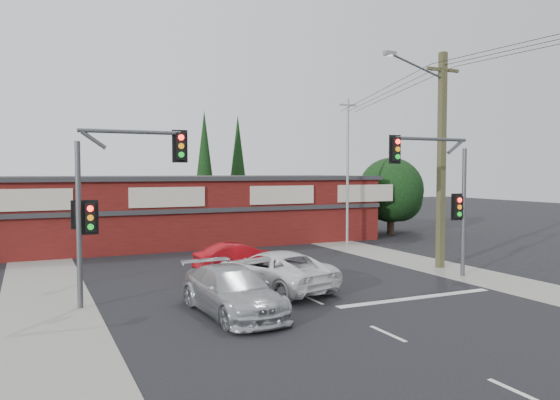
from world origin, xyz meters
name	(u,v)px	position (x,y,z in m)	size (l,w,h in m)	color
ground	(310,299)	(0.00, 0.00, 0.00)	(120.00, 120.00, 0.00)	black
road_strip	(256,275)	(0.00, 5.00, 0.01)	(14.00, 70.00, 0.01)	black
verge_left	(45,293)	(-8.50, 5.00, 0.01)	(3.00, 70.00, 0.02)	gray
verge_right	(413,261)	(8.50, 5.00, 0.01)	(3.00, 70.00, 0.02)	gray
stop_line	(417,298)	(3.50, -1.50, 0.01)	(6.50, 0.35, 0.01)	silver
white_suv	(273,270)	(-0.60, 1.89, 0.75)	(2.50, 5.43, 1.51)	white
silver_suv	(233,291)	(-3.18, -0.79, 0.74)	(2.06, 5.07, 1.47)	#B0B4B6
red_sedan	(240,258)	(-0.50, 5.64, 0.67)	(1.41, 4.06, 1.34)	#98090F
lane_dashes	(214,255)	(0.00, 11.03, 0.01)	(0.12, 59.66, 0.01)	silver
shop_building	(169,209)	(-0.99, 16.99, 2.13)	(27.30, 8.40, 4.22)	#4F110F
tree_cluster	(389,194)	(14.69, 15.44, 2.90)	(5.90, 5.10, 5.50)	#2D2116
conifer_near	(205,159)	(3.50, 24.00, 5.48)	(1.80, 1.80, 9.25)	#2D2116
conifer_far	(238,160)	(7.00, 26.00, 5.48)	(1.80, 1.80, 9.25)	#2D2116
traffic_mast_left	(112,189)	(-6.43, 2.00, 3.93)	(3.77, 0.27, 5.97)	#47494C
traffic_mast_right	(443,185)	(6.86, 1.00, 3.95)	(3.96, 0.27, 5.97)	#47494C
pedestal_signal	(78,225)	(-7.20, 6.01, 2.41)	(0.55, 0.27, 3.38)	#47494C
utility_pole	(439,152)	(8.36, 2.99, 5.40)	(4.38, 0.59, 10.00)	#4D4A2B
steel_pole	(348,168)	(9.00, 12.00, 4.70)	(1.20, 0.16, 9.00)	gray
power_lines	(544,49)	(8.47, -2.47, 9.04)	(2.01, 29.00, 1.22)	black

